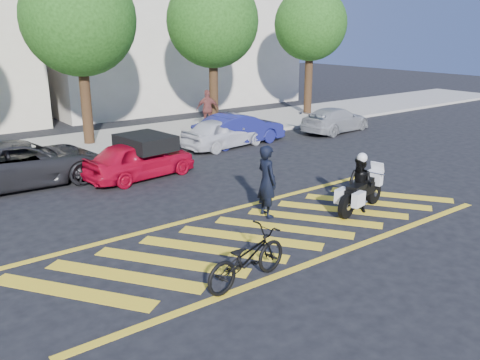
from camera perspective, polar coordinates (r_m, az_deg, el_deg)
ground at (r=12.85m, az=3.21°, el=-5.87°), size 90.00×90.00×0.00m
sidewalk at (r=22.91m, az=-16.51°, el=3.84°), size 60.00×5.00×0.15m
crosswalk at (r=12.83m, az=3.08°, el=-5.90°), size 12.33×4.00×0.01m
building_right at (r=34.36m, az=-8.28°, el=17.58°), size 16.00×8.00×11.00m
tree_center at (r=22.49m, az=-17.35°, el=16.48°), size 4.60×4.60×7.56m
tree_right at (r=25.49m, az=-2.91°, el=17.02°), size 4.40×4.40×7.41m
tree_far_right at (r=29.63m, az=8.01°, el=16.66°), size 4.00×4.00×7.10m
officer_bike at (r=13.61m, az=3.03°, el=-0.14°), size 0.56×0.78×1.97m
bicycle at (r=10.20m, az=0.77°, el=-8.73°), size 2.18×1.02×1.10m
police_motorcycle at (r=14.48m, az=13.35°, el=-1.41°), size 2.21×0.92×0.99m
officer_moto at (r=14.40m, az=13.36°, el=-0.51°), size 0.73×0.86×1.55m
red_convertible at (r=17.51m, az=-11.19°, el=2.31°), size 4.05×2.03×1.32m
parked_mid_left at (r=17.79m, az=-23.11°, el=1.73°), size 5.37×2.66×1.47m
parked_mid_right at (r=21.63m, az=-1.82°, el=5.37°), size 4.02×2.02×1.32m
parked_right at (r=22.24m, az=-0.08°, el=5.76°), size 4.17×1.52×1.37m
parked_far_right at (r=25.39m, az=10.68°, el=6.66°), size 4.27×2.19×1.19m
pedestrian_right at (r=24.95m, az=-3.64°, el=7.91°), size 1.20×0.92×1.90m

